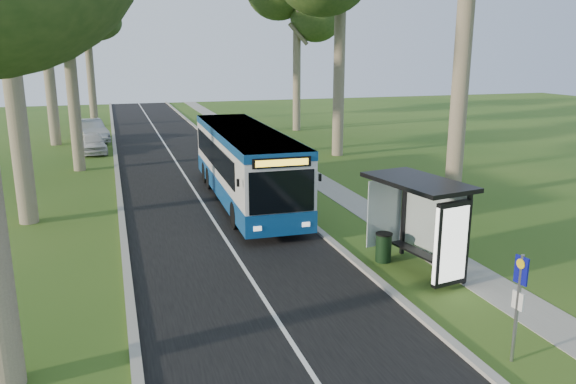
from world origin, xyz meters
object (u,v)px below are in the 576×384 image
(bus_shelter, at_px, (430,211))
(litter_bin, at_px, (384,247))
(bus_stop_sign, at_px, (519,296))
(car_white, at_px, (93,143))
(bus, at_px, (245,165))
(car_silver, at_px, (90,131))

(bus_shelter, height_order, litter_bin, bus_shelter)
(bus_stop_sign, height_order, car_white, bus_stop_sign)
(bus, distance_m, bus_shelter, 10.54)
(bus_shelter, height_order, car_white, bus_shelter)
(litter_bin, distance_m, car_silver, 30.13)
(bus, relative_size, car_white, 3.10)
(car_white, bearing_deg, bus_stop_sign, -78.43)
(bus, xyz_separation_m, car_white, (-6.77, 15.18, -1.01))
(litter_bin, bearing_deg, bus_stop_sign, -90.61)
(bus, bearing_deg, car_white, 115.48)
(bus_stop_sign, bearing_deg, litter_bin, 82.69)
(bus_stop_sign, xyz_separation_m, litter_bin, (0.07, 6.28, -1.07))
(bus, height_order, litter_bin, bus)
(bus_stop_sign, xyz_separation_m, car_silver, (-9.51, 34.85, -0.71))
(bus_shelter, height_order, car_silver, bus_shelter)
(bus, relative_size, bus_stop_sign, 5.01)
(litter_bin, bearing_deg, car_white, 111.43)
(litter_bin, distance_m, car_white, 25.45)
(bus, relative_size, bus_shelter, 3.41)
(bus_shelter, bearing_deg, bus_stop_sign, -108.29)
(car_silver, bearing_deg, bus_shelter, -85.20)
(bus, bearing_deg, bus_shelter, -71.02)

